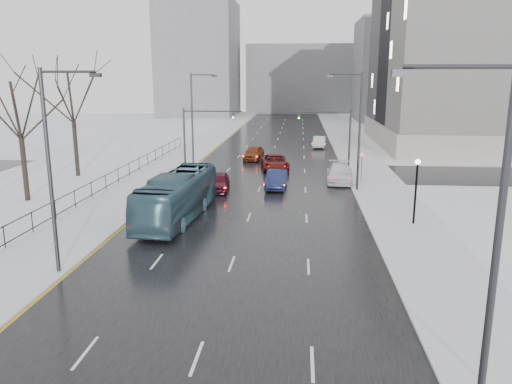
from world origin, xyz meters
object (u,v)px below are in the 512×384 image
(tree_park_d, at_px, (28,202))
(mast_signal_left, at_px, (194,132))
(mast_signal_right, at_px, (339,133))
(streetlight_r_near, at_px, (488,239))
(sedan_right_distant, at_px, (319,142))
(sedan_right_far, at_px, (340,173))
(sedan_right_cross, at_px, (275,162))
(streetlight_r_mid, at_px, (357,126))
(tree_park_e, at_px, (78,177))
(no_uturn_sign, at_px, (362,158))
(sedan_center_far, at_px, (254,153))
(bus, at_px, (178,196))
(streetlight_l_far, at_px, (194,114))
(streetlight_l_near, at_px, (53,163))
(lamppost_r_mid, at_px, (416,182))
(sedan_right_near, at_px, (276,179))
(sedan_center_near, at_px, (218,182))

(tree_park_d, xyz_separation_m, mast_signal_left, (10.47, 14.00, 4.11))
(mast_signal_left, bearing_deg, mast_signal_right, 0.00)
(streetlight_r_near, xyz_separation_m, sedan_right_distant, (-2.04, 57.03, -4.82))
(sedan_right_far, bearing_deg, sedan_right_cross, 141.23)
(streetlight_r_mid, bearing_deg, tree_park_e, 171.37)
(no_uturn_sign, xyz_separation_m, sedan_center_far, (-11.13, 11.65, -1.44))
(tree_park_e, relative_size, bus, 1.18)
(streetlight_l_far, relative_size, sedan_right_distant, 2.17)
(tree_park_d, xyz_separation_m, mast_signal_right, (25.13, 14.00, 4.11))
(mast_signal_right, height_order, sedan_right_distant, mast_signal_right)
(sedan_center_far, height_order, sedan_right_distant, sedan_center_far)
(bus, distance_m, sedan_right_far, 18.10)
(mast_signal_right, height_order, sedan_right_cross, mast_signal_right)
(streetlight_l_near, distance_m, sedan_right_distant, 49.39)
(tree_park_d, relative_size, no_uturn_sign, 4.63)
(lamppost_r_mid, xyz_separation_m, sedan_center_far, (-12.93, 25.65, -2.08))
(tree_park_d, distance_m, streetlight_l_near, 17.90)
(streetlight_l_far, distance_m, mast_signal_left, 4.36)
(no_uturn_sign, bearing_deg, sedan_right_far, -170.76)
(tree_park_d, xyz_separation_m, streetlight_l_near, (9.63, -14.00, 5.62))
(mast_signal_left, xyz_separation_m, sedan_right_near, (8.78, -7.54, -3.29))
(streetlight_r_mid, relative_size, streetlight_l_near, 1.00)
(sedan_center_near, bearing_deg, sedan_right_distant, 66.86)
(lamppost_r_mid, distance_m, mast_signal_right, 18.41)
(streetlight_r_near, height_order, bus, streetlight_r_near)
(sedan_right_distant, bearing_deg, tree_park_e, -132.04)
(lamppost_r_mid, height_order, sedan_center_far, lamppost_r_mid)
(bus, bearing_deg, streetlight_r_near, -53.19)
(sedan_right_far, bearing_deg, lamppost_r_mid, -71.76)
(sedan_right_near, relative_size, sedan_right_far, 0.81)
(no_uturn_sign, bearing_deg, streetlight_l_near, -125.89)
(streetlight_l_far, relative_size, lamppost_r_mid, 2.34)
(streetlight_r_mid, xyz_separation_m, no_uturn_sign, (1.03, 4.00, -3.32))
(sedan_right_cross, relative_size, sedan_right_distant, 1.25)
(tree_park_d, bearing_deg, lamppost_r_mid, -7.91)
(tree_park_e, bearing_deg, streetlight_l_near, -67.31)
(mast_signal_right, relative_size, sedan_right_near, 1.38)
(mast_signal_left, height_order, sedan_right_far, mast_signal_left)
(streetlight_l_near, xyz_separation_m, streetlight_l_far, (0.00, 32.00, 0.00))
(tree_park_e, xyz_separation_m, mast_signal_left, (10.87, 4.00, 4.11))
(mast_signal_right, bearing_deg, streetlight_r_near, -88.73)
(tree_park_e, distance_m, streetlight_l_far, 14.01)
(streetlight_r_near, xyz_separation_m, streetlight_l_near, (-16.33, 10.00, 0.00))
(streetlight_r_near, xyz_separation_m, sedan_center_far, (-10.09, 45.65, -4.76))
(sedan_center_far, bearing_deg, streetlight_r_near, -71.33)
(tree_park_d, distance_m, streetlight_l_far, 21.17)
(streetlight_l_near, bearing_deg, lamppost_r_mid, 27.55)
(mast_signal_right, xyz_separation_m, no_uturn_sign, (1.87, -4.00, -1.81))
(mast_signal_right, height_order, sedan_center_near, mast_signal_right)
(streetlight_r_mid, distance_m, bus, 16.77)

